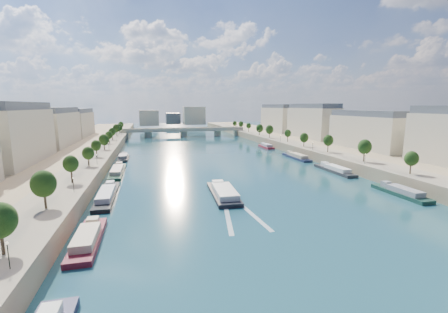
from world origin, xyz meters
TOP-DOWN VIEW (x-y plane):
  - ground at (0.00, 100.00)m, footprint 700.00×700.00m
  - quay_left at (-72.00, 100.00)m, footprint 44.00×520.00m
  - quay_right at (72.00, 100.00)m, footprint 44.00×520.00m
  - pave_left at (-57.00, 100.00)m, footprint 14.00×520.00m
  - pave_right at (57.00, 100.00)m, footprint 14.00×520.00m
  - trees_left at (-55.00, 102.00)m, footprint 4.80×268.80m
  - trees_right at (55.00, 110.00)m, footprint 4.80×268.80m
  - lamps_left at (-52.50, 90.00)m, footprint 0.36×200.36m
  - lamps_right at (52.50, 105.00)m, footprint 0.36×200.36m
  - buildings_left at (-85.00, 112.00)m, footprint 16.00×226.00m
  - buildings_right at (85.00, 112.00)m, footprint 16.00×226.00m
  - skyline at (3.19, 319.52)m, footprint 79.00×42.00m
  - bridge at (0.00, 220.74)m, footprint 112.00×12.00m
  - tour_barge at (-9.75, 32.86)m, footprint 8.83×25.81m
  - wake at (-9.75, 16.20)m, footprint 10.75×26.03m
  - moored_barges_left at (-45.50, 41.98)m, footprint 5.00×156.06m
  - moored_barges_right at (45.50, 55.78)m, footprint 5.00×161.75m

SIDE VIEW (x-z plane):
  - ground at x=0.00m, z-range 0.00..0.00m
  - wake at x=-9.75m, z-range 0.00..0.04m
  - moored_barges_right at x=45.50m, z-range -0.96..2.64m
  - moored_barges_left at x=-45.50m, z-range -0.96..2.64m
  - tour_barge at x=-9.75m, z-range -0.89..2.72m
  - quay_left at x=-72.00m, z-range 0.00..5.00m
  - quay_right at x=72.00m, z-range 0.00..5.00m
  - pave_left at x=-57.00m, z-range 5.00..5.10m
  - pave_right at x=57.00m, z-range 5.00..5.10m
  - bridge at x=0.00m, z-range 1.01..9.16m
  - lamps_left at x=-52.50m, z-range 5.64..9.92m
  - lamps_right at x=52.50m, z-range 5.64..9.92m
  - trees_left at x=-55.00m, z-range 6.35..14.61m
  - trees_right at x=55.00m, z-range 6.35..14.61m
  - skyline at x=3.19m, z-range 3.66..25.66m
  - buildings_left at x=-85.00m, z-range 4.85..28.05m
  - buildings_right at x=85.00m, z-range 4.85..28.05m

